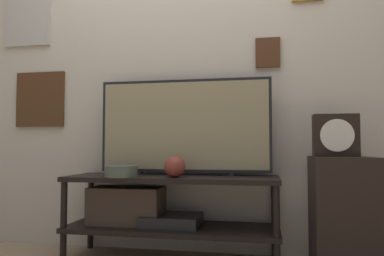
{
  "coord_description": "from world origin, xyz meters",
  "views": [
    {
      "loc": [
        0.57,
        -2.06,
        0.71
      ],
      "look_at": [
        0.13,
        0.25,
        0.83
      ],
      "focal_mm": 35.0,
      "sensor_mm": 36.0,
      "label": 1
    }
  ],
  "objects": [
    {
      "name": "side_table",
      "position": [
        1.03,
        0.27,
        0.33
      ],
      "size": [
        0.35,
        0.39,
        0.65
      ],
      "color": "black",
      "rests_on": "ground_plane"
    },
    {
      "name": "vase_round_glass",
      "position": [
        0.04,
        0.15,
        0.59
      ],
      "size": [
        0.13,
        0.13,
        0.13
      ],
      "color": "brown",
      "rests_on": "media_console"
    },
    {
      "name": "vase_wide_bowl",
      "position": [
        -0.29,
        0.12,
        0.56
      ],
      "size": [
        0.2,
        0.2,
        0.07
      ],
      "color": "#4C5647",
      "rests_on": "media_console"
    },
    {
      "name": "mantel_clock",
      "position": [
        0.99,
        0.24,
        0.78
      ],
      "size": [
        0.25,
        0.11,
        0.25
      ],
      "color": "black",
      "rests_on": "side_table"
    },
    {
      "name": "wall_back",
      "position": [
        -0.01,
        0.52,
        1.35
      ],
      "size": [
        6.4,
        0.08,
        2.7
      ],
      "color": "beige",
      "rests_on": "ground_plane"
    },
    {
      "name": "media_console",
      "position": [
        -0.11,
        0.25,
        0.33
      ],
      "size": [
        1.34,
        0.43,
        0.53
      ],
      "color": "black",
      "rests_on": "ground_plane"
    },
    {
      "name": "television",
      "position": [
        0.06,
        0.35,
        0.85
      ],
      "size": [
        1.13,
        0.05,
        0.63
      ],
      "color": "black",
      "rests_on": "media_console"
    }
  ]
}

